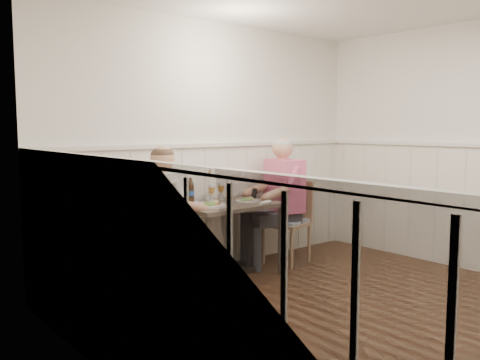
{
  "coord_description": "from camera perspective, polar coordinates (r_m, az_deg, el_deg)",
  "views": [
    {
      "loc": [
        -3.25,
        -2.1,
        1.51
      ],
      "look_at": [
        -0.15,
        1.64,
        1.0
      ],
      "focal_mm": 38.0,
      "sensor_mm": 36.0,
      "label": 1
    }
  ],
  "objects": [
    {
      "name": "plate_man",
      "position": [
        5.18,
        0.77,
        -2.23
      ],
      "size": [
        0.24,
        0.24,
        0.06
      ],
      "color": "white",
      "rests_on": "dining_table"
    },
    {
      "name": "dining_table",
      "position": [
        5.09,
        -1.44,
        -3.69
      ],
      "size": [
        1.0,
        0.7,
        0.75
      ],
      "color": "brown",
      "rests_on": "ground"
    },
    {
      "name": "chair_right",
      "position": [
        5.7,
        5.56,
        -4.31
      ],
      "size": [
        0.51,
        0.51,
        0.91
      ],
      "color": "#AD7754",
      "rests_on": "ground"
    },
    {
      "name": "wainscot",
      "position": [
        4.36,
        9.6,
        -4.94
      ],
      "size": [
        4.0,
        4.49,
        1.34
      ],
      "color": "white",
      "rests_on": "ground"
    },
    {
      "name": "beer_bottle",
      "position": [
        5.1,
        -5.55,
        -1.31
      ],
      "size": [
        0.07,
        0.07,
        0.26
      ],
      "color": "black",
      "rests_on": "dining_table"
    },
    {
      "name": "plate_diner",
      "position": [
        4.86,
        -3.32,
        -2.74
      ],
      "size": [
        0.3,
        0.3,
        0.08
      ],
      "color": "white",
      "rests_on": "dining_table"
    },
    {
      "name": "diner_cream",
      "position": [
        4.67,
        -8.45,
        -5.67
      ],
      "size": [
        0.67,
        0.46,
        1.37
      ],
      "color": "#3F3F47",
      "rests_on": "ground"
    },
    {
      "name": "beer_glass_a",
      "position": [
        5.3,
        -2.14,
        -0.92
      ],
      "size": [
        0.07,
        0.07,
        0.18
      ],
      "color": "silver",
      "rests_on": "dining_table"
    },
    {
      "name": "gingham_mat",
      "position": [
        5.04,
        -5.43,
        -2.68
      ],
      "size": [
        0.33,
        0.29,
        0.01
      ],
      "color": "#718DC3",
      "rests_on": "dining_table"
    },
    {
      "name": "grass_vase",
      "position": [
        5.24,
        -3.62,
        -0.6
      ],
      "size": [
        0.04,
        0.04,
        0.36
      ],
      "color": "silver",
      "rests_on": "dining_table"
    },
    {
      "name": "man_in_pink",
      "position": [
        5.59,
        4.61,
        -3.44
      ],
      "size": [
        0.71,
        0.5,
        1.42
      ],
      "color": "#3F3F47",
      "rests_on": "ground"
    },
    {
      "name": "rolled_napkin",
      "position": [
        4.98,
        2.82,
        -2.57
      ],
      "size": [
        0.18,
        0.08,
        0.04
      ],
      "color": "white",
      "rests_on": "dining_table"
    },
    {
      "name": "ground_plane",
      "position": [
        4.16,
        16.9,
        -15.58
      ],
      "size": [
        4.5,
        4.5,
        0.0
      ],
      "primitive_type": "plane",
      "color": "#422616"
    },
    {
      "name": "chair_left",
      "position": [
        4.7,
        -9.54,
        -6.73
      ],
      "size": [
        0.5,
        0.5,
        0.89
      ],
      "color": "#AD7754",
      "rests_on": "ground"
    },
    {
      "name": "beer_glass_b",
      "position": [
        5.22,
        -3.18,
        -1.1
      ],
      "size": [
        0.07,
        0.07,
        0.17
      ],
      "color": "silver",
      "rests_on": "dining_table"
    },
    {
      "name": "room_shell",
      "position": [
        3.87,
        17.58,
        5.83
      ],
      "size": [
        4.04,
        4.54,
        2.6
      ],
      "color": "white",
      "rests_on": "ground"
    }
  ]
}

